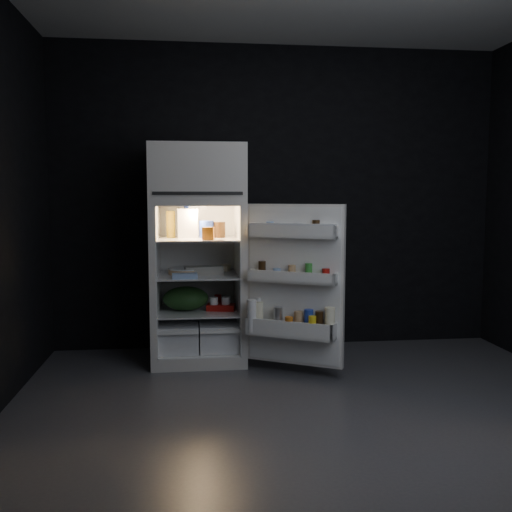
{
  "coord_description": "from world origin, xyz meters",
  "views": [
    {
      "loc": [
        -0.8,
        -3.42,
        1.36
      ],
      "look_at": [
        -0.28,
        1.0,
        0.9
      ],
      "focal_mm": 40.0,
      "sensor_mm": 36.0,
      "label": 1
    }
  ],
  "objects": [
    {
      "name": "floor",
      "position": [
        0.0,
        0.0,
        0.0
      ],
      "size": [
        4.0,
        3.4,
        0.0
      ],
      "primitive_type": "cube",
      "color": "#47474C",
      "rests_on": "ground"
    },
    {
      "name": "milk_jug",
      "position": [
        -0.81,
        1.33,
        1.15
      ],
      "size": [
        0.17,
        0.17,
        0.24
      ],
      "primitive_type": "cube",
      "rotation": [
        0.0,
        0.0,
        0.06
      ],
      "color": "white",
      "rests_on": "refrigerator"
    },
    {
      "name": "wrapped_pkg",
      "position": [
        -0.51,
        1.47,
        0.75
      ],
      "size": [
        0.14,
        0.13,
        0.05
      ],
      "primitive_type": "cube",
      "rotation": [
        0.0,
        0.0,
        -0.37
      ],
      "color": "#FBF5CD",
      "rests_on": "refrigerator"
    },
    {
      "name": "small_can_red",
      "position": [
        -0.56,
        1.47,
        0.47
      ],
      "size": [
        0.08,
        0.08,
        0.09
      ],
      "primitive_type": "cylinder",
      "rotation": [
        0.0,
        0.0,
        0.33
      ],
      "color": "#9A120D",
      "rests_on": "refrigerator"
    },
    {
      "name": "small_carton",
      "position": [
        -0.65,
        1.06,
        1.08
      ],
      "size": [
        0.1,
        0.08,
        0.1
      ],
      "primitive_type": "cube",
      "rotation": [
        0.0,
        0.0,
        -0.21
      ],
      "color": "#C56717",
      "rests_on": "refrigerator"
    },
    {
      "name": "amber_bottle",
      "position": [
        -0.95,
        1.34,
        1.14
      ],
      "size": [
        0.08,
        0.08,
        0.22
      ],
      "primitive_type": "cylinder",
      "rotation": [
        0.0,
        0.0,
        -0.15
      ],
      "color": "#BB931D",
      "rests_on": "refrigerator"
    },
    {
      "name": "jam_jar",
      "position": [
        -0.55,
        1.31,
        1.09
      ],
      "size": [
        0.13,
        0.13,
        0.13
      ],
      "primitive_type": "cylinder",
      "rotation": [
        0.0,
        0.0,
        0.27
      ],
      "color": "black",
      "rests_on": "refrigerator"
    },
    {
      "name": "produce_bag",
      "position": [
        -0.83,
        1.28,
        0.52
      ],
      "size": [
        0.46,
        0.42,
        0.2
      ],
      "primitive_type": "ellipsoid",
      "rotation": [
        0.0,
        0.0,
        -0.33
      ],
      "color": "#193815",
      "rests_on": "refrigerator"
    },
    {
      "name": "pie",
      "position": [
        -0.82,
        1.31,
        0.75
      ],
      "size": [
        0.39,
        0.39,
        0.04
      ],
      "primitive_type": "cylinder",
      "rotation": [
        0.0,
        0.0,
        0.31
      ],
      "color": "tan",
      "rests_on": "refrigerator"
    },
    {
      "name": "refrigerator",
      "position": [
        -0.73,
        1.32,
        0.96
      ],
      "size": [
        0.76,
        0.71,
        1.78
      ],
      "color": "silver",
      "rests_on": "ground"
    },
    {
      "name": "wall_front",
      "position": [
        0.0,
        -1.7,
        1.35
      ],
      "size": [
        4.0,
        0.0,
        2.7
      ],
      "primitive_type": "cube",
      "color": "black",
      "rests_on": "ground"
    },
    {
      "name": "flat_package",
      "position": [
        -0.84,
        1.03,
        0.75
      ],
      "size": [
        0.2,
        0.11,
        0.04
      ],
      "primitive_type": "cube",
      "rotation": [
        0.0,
        0.0,
        0.05
      ],
      "color": "#87A6D1",
      "rests_on": "refrigerator"
    },
    {
      "name": "fridge_door",
      "position": [
        -0.02,
        0.76,
        0.68
      ],
      "size": [
        0.72,
        0.52,
        1.22
      ],
      "color": "silver",
      "rests_on": "ground"
    },
    {
      "name": "small_can_silver",
      "position": [
        -0.48,
        1.41,
        0.47
      ],
      "size": [
        0.07,
        0.07,
        0.09
      ],
      "primitive_type": "cylinder",
      "rotation": [
        0.0,
        0.0,
        -0.17
      ],
      "color": "silver",
      "rests_on": "refrigerator"
    },
    {
      "name": "mayo_jar",
      "position": [
        -0.65,
        1.3,
        1.1
      ],
      "size": [
        0.15,
        0.15,
        0.14
      ],
      "primitive_type": "cylinder",
      "rotation": [
        0.0,
        0.0,
        -0.27
      ],
      "color": "#1F39AC",
      "rests_on": "refrigerator"
    },
    {
      "name": "yogurt_tray",
      "position": [
        -0.54,
        1.24,
        0.45
      ],
      "size": [
        0.25,
        0.17,
        0.05
      ],
      "primitive_type": "cube",
      "rotation": [
        0.0,
        0.0,
        -0.21
      ],
      "color": "#9A120D",
      "rests_on": "refrigerator"
    },
    {
      "name": "wall_back",
      "position": [
        0.0,
        1.7,
        1.35
      ],
      "size": [
        4.0,
        0.0,
        2.7
      ],
      "primitive_type": "cube",
      "color": "black",
      "rests_on": "ground"
    },
    {
      "name": "egg_carton",
      "position": [
        -0.68,
        1.23,
        0.76
      ],
      "size": [
        0.32,
        0.15,
        0.07
      ],
      "primitive_type": "cube",
      "rotation": [
        0.0,
        0.0,
        0.12
      ],
      "color": "gray",
      "rests_on": "refrigerator"
    }
  ]
}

